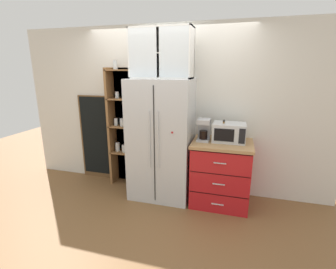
{
  "coord_description": "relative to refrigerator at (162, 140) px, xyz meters",
  "views": [
    {
      "loc": [
        1.04,
        -3.28,
        1.9
      ],
      "look_at": [
        0.1,
        0.02,
        0.98
      ],
      "focal_mm": 26.03,
      "sensor_mm": 36.0,
      "label": 1
    }
  ],
  "objects": [
    {
      "name": "bottle_green",
      "position": [
        0.88,
        0.1,
        0.17
      ],
      "size": [
        0.06,
        0.06,
        0.29
      ],
      "color": "#285B33",
      "rests_on": "counter_cabinet"
    },
    {
      "name": "refrigerator",
      "position": [
        0.0,
        0.0,
        0.0
      ],
      "size": [
        0.9,
        0.68,
        1.77
      ],
      "color": "silver",
      "rests_on": "ground"
    },
    {
      "name": "pantry_shelf_column",
      "position": [
        -0.72,
        0.27,
        0.11
      ],
      "size": [
        0.5,
        0.28,
        2.04
      ],
      "color": "brown",
      "rests_on": "ground"
    },
    {
      "name": "mug_charcoal",
      "position": [
        0.89,
        -0.0,
        0.09
      ],
      "size": [
        0.11,
        0.08,
        0.1
      ],
      "color": "#2D2D33",
      "rests_on": "counter_cabinet"
    },
    {
      "name": "upper_cabinet",
      "position": [
        -0.0,
        0.05,
        1.22
      ],
      "size": [
        0.86,
        0.32,
        0.67
      ],
      "color": "silver",
      "rests_on": "refrigerator"
    },
    {
      "name": "coffee_maker",
      "position": [
        0.62,
        0.01,
        0.19
      ],
      "size": [
        0.17,
        0.2,
        0.31
      ],
      "color": "#B7B7BC",
      "rests_on": "counter_cabinet"
    },
    {
      "name": "ground_plane",
      "position": [
        -0.0,
        -0.02,
        -0.89
      ],
      "size": [
        10.68,
        10.68,
        0.0
      ],
      "primitive_type": "plane",
      "color": "brown"
    },
    {
      "name": "microwave",
      "position": [
        0.96,
        0.05,
        0.17
      ],
      "size": [
        0.44,
        0.33,
        0.26
      ],
      "color": "silver",
      "rests_on": "counter_cabinet"
    },
    {
      "name": "mug_navy",
      "position": [
        0.89,
        0.04,
        0.09
      ],
      "size": [
        0.12,
        0.08,
        0.1
      ],
      "color": "navy",
      "rests_on": "counter_cabinet"
    },
    {
      "name": "bottle_amber",
      "position": [
        0.88,
        0.01,
        0.17
      ],
      "size": [
        0.06,
        0.06,
        0.3
      ],
      "color": "brown",
      "rests_on": "counter_cabinet"
    },
    {
      "name": "chalkboard_menu",
      "position": [
        -1.29,
        0.3,
        -0.15
      ],
      "size": [
        0.6,
        0.04,
        1.47
      ],
      "color": "brown",
      "rests_on": "ground"
    },
    {
      "name": "counter_cabinet",
      "position": [
        0.88,
        0.0,
        -0.42
      ],
      "size": [
        0.82,
        0.68,
        0.93
      ],
      "color": "red",
      "rests_on": "ground"
    },
    {
      "name": "wall_back_cream",
      "position": [
        -0.0,
        0.38,
        0.39
      ],
      "size": [
        4.98,
        0.1,
        2.55
      ],
      "primitive_type": "cube",
      "color": "silver",
      "rests_on": "ground"
    }
  ]
}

